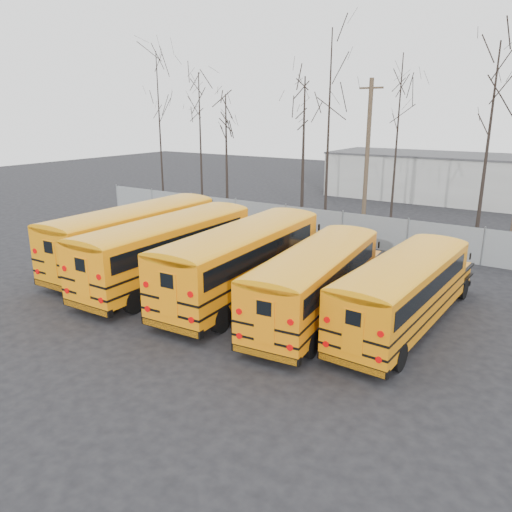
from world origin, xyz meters
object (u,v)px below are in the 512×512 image
Objects in this scene: utility_pole_left at (367,150)px; bus_e at (406,286)px; bus_b at (171,244)px; bus_c at (245,255)px; bus_d at (318,276)px; bus_a at (137,231)px.

bus_e is at bearing -58.02° from utility_pole_left.
bus_e is at bearing 3.90° from bus_b.
bus_c is 1.14× the size of bus_e.
bus_e is at bearing 8.60° from bus_d.
bus_d reaches higher than bus_e.
bus_a reaches higher than bus_b.
bus_a is at bearing 173.32° from bus_c.
bus_b is 1.15× the size of utility_pole_left.
bus_d is (3.67, -0.33, -0.19)m from bus_c.
bus_a is at bearing -177.45° from bus_e.
bus_b is 7.57m from bus_d.
bus_e is 19.56m from utility_pole_left.
bus_c is (3.90, 0.45, 0.01)m from bus_b.
bus_b is 10.82m from bus_e.
bus_a is 7.07m from bus_c.
bus_c reaches higher than bus_d.
bus_d is (10.73, -0.78, -0.21)m from bus_a.
utility_pole_left is (-1.56, 17.79, 3.28)m from bus_c.
bus_c is at bearing -79.01° from utility_pole_left.
utility_pole_left reaches higher than bus_a.
utility_pole_left reaches higher than bus_d.
bus_b is at bearing 175.30° from bus_d.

